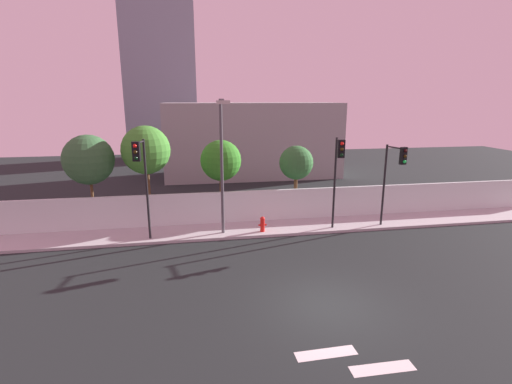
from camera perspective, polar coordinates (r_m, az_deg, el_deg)
The scene contains 14 objects.
ground_plane at distance 14.08m, azimuth 11.01°, elevation -16.62°, with size 80.00×80.00×0.00m, color black.
sidewalk at distance 21.20m, azimuth 3.18°, elevation -5.44°, with size 36.00×2.40×0.15m, color #B2B2B2.
perimeter_wall at distance 22.10m, azimuth 2.46°, elevation -1.96°, with size 36.00×0.18×1.80m, color silver.
traffic_light_left at distance 21.36m, azimuth 20.23°, elevation 3.32°, with size 0.53×1.44×4.55m.
traffic_light_center at distance 19.94m, azimuth 12.33°, elevation 4.03°, with size 0.47×1.46×4.99m.
traffic_light_right at distance 18.68m, azimuth -16.97°, elevation 3.24°, with size 0.46×1.35×5.07m.
street_lamp_curbside at distance 18.98m, azimuth -5.19°, elevation 5.38°, with size 0.60×2.25×6.96m.
fire_hydrant at distance 20.26m, azimuth 0.99°, elevation -4.79°, with size 0.44×0.26×0.83m.
roadside_tree_leftmost at distance 22.93m, azimuth -24.04°, elevation 4.47°, with size 2.78×2.78×5.20m.
roadside_tree_midleft at distance 22.31m, azimuth -16.36°, elevation 6.08°, with size 2.75×2.75×5.66m.
roadside_tree_midright at distance 22.34m, azimuth -5.34°, elevation 4.73°, with size 2.41×2.41×4.78m.
roadside_tree_rightmost at distance 23.20m, azimuth 6.11°, elevation 4.38°, with size 2.08×2.08×4.35m.
low_building_distant at distance 35.41m, azimuth -0.63°, elevation 7.91°, with size 15.92×6.00×6.76m, color gray.
tower_on_skyline at distance 47.12m, azimuth -14.40°, elevation 19.57°, with size 7.95×5.00×24.12m, color gray.
Camera 1 is at (-4.58, -11.27, 7.10)m, focal length 26.40 mm.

